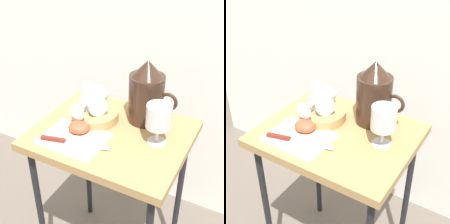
# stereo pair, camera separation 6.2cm
# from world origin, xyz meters

# --- Properties ---
(table) EXTENTS (0.53, 0.43, 0.69)m
(table) POSITION_xyz_m (0.00, 0.00, 0.61)
(table) COLOR #AD8451
(table) RESTS_ON ground_plane
(linen_napkin) EXTENTS (0.22, 0.18, 0.00)m
(linen_napkin) POSITION_xyz_m (-0.09, -0.10, 0.70)
(linen_napkin) COLOR silver
(linen_napkin) RESTS_ON table
(basket_tray) EXTENTS (0.17, 0.17, 0.03)m
(basket_tray) POSITION_xyz_m (-0.09, 0.04, 0.71)
(basket_tray) COLOR tan
(basket_tray) RESTS_ON table
(pitcher) EXTENTS (0.18, 0.12, 0.23)m
(pitcher) POSITION_xyz_m (0.07, 0.12, 0.79)
(pitcher) COLOR #382319
(pitcher) RESTS_ON table
(wine_glass_upright) EXTENTS (0.08, 0.08, 0.14)m
(wine_glass_upright) POSITION_xyz_m (0.16, 0.01, 0.79)
(wine_glass_upright) COLOR silver
(wine_glass_upright) RESTS_ON table
(wine_glass_tipped_near) EXTENTS (0.15, 0.15, 0.07)m
(wine_glass_tipped_near) POSITION_xyz_m (-0.10, 0.05, 0.76)
(wine_glass_tipped_near) COLOR silver
(wine_glass_tipped_near) RESTS_ON basket_tray
(wine_glass_tipped_far) EXTENTS (0.07, 0.15, 0.07)m
(wine_glass_tipped_far) POSITION_xyz_m (-0.11, 0.06, 0.76)
(wine_glass_tipped_far) COLOR silver
(wine_glass_tipped_far) RESTS_ON basket_tray
(apple_half_left) EXTENTS (0.07, 0.07, 0.04)m
(apple_half_left) POSITION_xyz_m (-0.10, -0.06, 0.72)
(apple_half_left) COLOR #C15133
(apple_half_left) RESTS_ON linen_napkin
(apple_half_right) EXTENTS (0.07, 0.07, 0.04)m
(apple_half_right) POSITION_xyz_m (-0.09, -0.06, 0.72)
(apple_half_right) COLOR #C15133
(apple_half_right) RESTS_ON linen_napkin
(knife) EXTENTS (0.23, 0.07, 0.01)m
(knife) POSITION_xyz_m (-0.11, -0.13, 0.70)
(knife) COLOR silver
(knife) RESTS_ON linen_napkin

